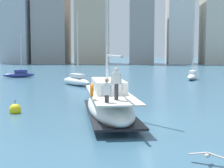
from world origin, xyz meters
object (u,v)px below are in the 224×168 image
object	(u,v)px
seagull	(208,155)
mooring_buoy	(15,110)
main_sailboat	(109,103)
moored_cutter_left	(19,74)
moored_sloop_far	(192,76)
moored_catamaran	(76,80)

from	to	relation	value
seagull	mooring_buoy	world-z (taller)	mooring_buoy
main_sailboat	moored_cutter_left	size ratio (longest dim) A/B	1.87
mooring_buoy	moored_sloop_far	bearing A→B (deg)	60.53
moored_catamaran	moored_cutter_left	bearing A→B (deg)	133.43
seagull	mooring_buoy	distance (m)	13.39
moored_cutter_left	main_sailboat	bearing A→B (deg)	-62.10
moored_catamaran	moored_sloop_far	bearing A→B (deg)	32.25
moored_cutter_left	seagull	distance (m)	42.55
moored_sloop_far	moored_catamaran	distance (m)	17.02
moored_catamaran	mooring_buoy	bearing A→B (deg)	-92.20
moored_cutter_left	mooring_buoy	size ratio (longest dim) A/B	6.56
moored_cutter_left	seagull	world-z (taller)	moored_cutter_left
main_sailboat	seagull	size ratio (longest dim) A/B	9.64
seagull	moored_sloop_far	bearing A→B (deg)	81.85
main_sailboat	moored_catamaran	size ratio (longest dim) A/B	1.45
moored_sloop_far	main_sailboat	bearing A→B (deg)	-108.11
main_sailboat	moored_catamaran	distance (m)	19.48
moored_sloop_far	mooring_buoy	distance (m)	30.64
moored_catamaran	seagull	distance (m)	28.11
moored_catamaran	mooring_buoy	distance (m)	17.61
moored_catamaran	seagull	world-z (taller)	moored_catamaran
moored_sloop_far	moored_cutter_left	xyz separation A→B (m)	(-24.92, 2.04, -0.06)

